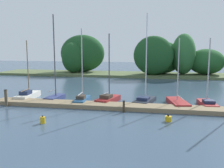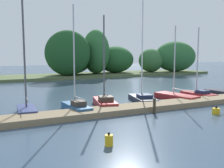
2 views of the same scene
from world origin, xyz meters
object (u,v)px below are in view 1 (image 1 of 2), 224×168
at_px(sailboat_1, 55,95).
at_px(mooring_piling_1, 124,106).
at_px(sailboat_0, 28,95).
at_px(channel_buoy_0, 168,119).
at_px(sailboat_2, 82,99).
at_px(sailboat_6, 207,103).
at_px(channel_buoy_1, 43,120).
at_px(sailboat_3, 109,98).
at_px(mooring_piling_0, 6,98).
at_px(sailboat_5, 177,102).
at_px(sailboat_4, 145,99).

distance_m(sailboat_1, mooring_piling_1, 7.92).
height_order(sailboat_0, channel_buoy_0, sailboat_0).
relative_size(sailboat_2, channel_buoy_0, 12.95).
xyz_separation_m(sailboat_0, sailboat_6, (16.98, 0.04, -0.04)).
bearing_deg(channel_buoy_1, sailboat_1, 107.54).
bearing_deg(sailboat_1, channel_buoy_1, -158.61).
distance_m(sailboat_3, sailboat_6, 8.76).
height_order(sailboat_6, channel_buoy_1, sailboat_6).
height_order(sailboat_0, mooring_piling_0, sailboat_0).
distance_m(sailboat_6, mooring_piling_1, 7.63).
bearing_deg(mooring_piling_1, channel_buoy_0, -27.67).
height_order(sailboat_3, mooring_piling_0, sailboat_3).
height_order(sailboat_0, sailboat_2, sailboat_2).
distance_m(sailboat_5, sailboat_6, 2.53).
bearing_deg(mooring_piling_1, sailboat_5, 37.72).
distance_m(channel_buoy_0, channel_buoy_1, 8.59).
relative_size(sailboat_3, sailboat_6, 1.08).
relative_size(sailboat_6, channel_buoy_0, 11.26).
xyz_separation_m(sailboat_6, mooring_piling_0, (-17.17, -3.38, 0.41)).
relative_size(mooring_piling_1, channel_buoy_0, 1.83).
xyz_separation_m(sailboat_1, mooring_piling_0, (-3.12, -3.26, 0.24)).
height_order(sailboat_1, channel_buoy_0, sailboat_1).
distance_m(sailboat_3, sailboat_5, 6.24).
xyz_separation_m(sailboat_1, mooring_piling_1, (7.21, -3.27, -0.02)).
height_order(mooring_piling_0, channel_buoy_0, mooring_piling_0).
xyz_separation_m(sailboat_3, mooring_piling_1, (1.93, -3.30, 0.11)).
relative_size(sailboat_0, sailboat_1, 0.71).
bearing_deg(mooring_piling_0, channel_buoy_1, -35.94).
relative_size(sailboat_4, mooring_piling_1, 8.50).
xyz_separation_m(sailboat_0, sailboat_4, (11.58, 0.31, -0.02)).
distance_m(sailboat_0, mooring_piling_1, 10.69).
relative_size(sailboat_1, channel_buoy_1, 14.31).
relative_size(sailboat_1, channel_buoy_0, 15.60).
bearing_deg(sailboat_1, sailboat_2, -99.00).
bearing_deg(channel_buoy_0, sailboat_4, 109.61).
xyz_separation_m(sailboat_0, mooring_piling_1, (10.15, -3.36, 0.11)).
height_order(sailboat_5, mooring_piling_1, sailboat_5).
relative_size(sailboat_0, channel_buoy_0, 11.04).
xyz_separation_m(sailboat_1, sailboat_4, (8.65, 0.39, -0.15)).
relative_size(sailboat_5, channel_buoy_0, 11.31).
height_order(sailboat_2, channel_buoy_1, sailboat_2).
height_order(sailboat_2, mooring_piling_1, sailboat_2).
bearing_deg(sailboat_5, channel_buoy_1, 116.65).
xyz_separation_m(sailboat_1, channel_buoy_1, (2.27, -7.17, -0.27)).
relative_size(sailboat_1, sailboat_5, 1.38).
bearing_deg(channel_buoy_0, mooring_piling_0, 172.61).
bearing_deg(sailboat_1, mooring_piling_1, -110.57).
bearing_deg(sailboat_4, channel_buoy_0, -147.38).
height_order(mooring_piling_1, channel_buoy_1, mooring_piling_1).
xyz_separation_m(sailboat_3, channel_buoy_0, (5.30, -5.06, -0.18)).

